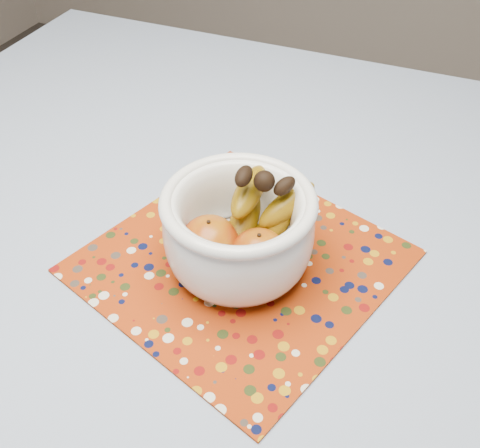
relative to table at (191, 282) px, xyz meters
The scene contains 4 objects.
table is the anchor object (origin of this frame).
tablecloth 0.08m from the table, ahead, with size 1.32×1.32×0.01m, color #657CA9.
placemat 0.12m from the table, ahead, with size 0.37×0.37×0.00m, color #8F2A07.
fruit_bowl 0.18m from the table, ahead, with size 0.21×0.20×0.16m.
Camera 1 is at (0.29, -0.51, 1.32)m, focal length 42.00 mm.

